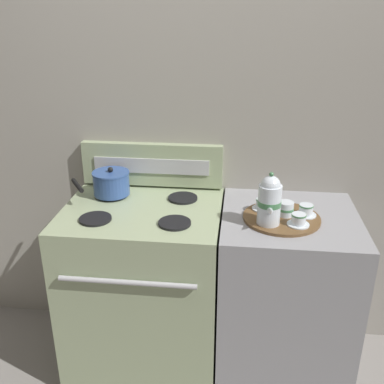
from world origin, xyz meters
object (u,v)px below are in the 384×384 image
(serving_tray, at_px, (281,218))
(teacup_right, at_px, (263,204))
(teacup_front, at_px, (299,220))
(stove, at_px, (145,287))
(teapot, at_px, (270,200))
(creamer_jug, at_px, (286,209))
(saucepan, at_px, (111,183))
(teacup_left, at_px, (306,210))

(serving_tray, xyz_separation_m, teacup_right, (-0.09, 0.07, 0.03))
(teacup_right, distance_m, teacup_front, 0.22)
(stove, xyz_separation_m, teacup_front, (0.74, -0.12, 0.50))
(teapot, distance_m, creamer_jug, 0.15)
(saucepan, height_order, teacup_right, saucepan)
(serving_tray, height_order, teacup_right, teacup_right)
(teacup_front, bearing_deg, saucepan, 164.59)
(serving_tray, distance_m, teacup_front, 0.11)
(teapot, bearing_deg, teacup_right, 97.79)
(saucepan, distance_m, creamer_jug, 0.90)
(stove, bearing_deg, teacup_right, 3.44)
(stove, height_order, teacup_right, teacup_right)
(teapot, bearing_deg, serving_tray, 49.24)
(saucepan, bearing_deg, teacup_front, -15.41)
(serving_tray, bearing_deg, teapot, -130.76)
(teacup_front, relative_size, creamer_jug, 1.36)
(stove, bearing_deg, teapot, -10.67)
(saucepan, height_order, creamer_jug, saucepan)
(saucepan, bearing_deg, stove, -36.72)
(creamer_jug, bearing_deg, teacup_left, 6.38)
(serving_tray, xyz_separation_m, creamer_jug, (0.02, 0.02, 0.04))
(stove, distance_m, creamer_jug, 0.86)
(serving_tray, bearing_deg, creamer_jug, 41.07)
(teapot, height_order, teacup_front, teapot)
(serving_tray, xyz_separation_m, teacup_front, (0.07, -0.08, 0.03))
(teacup_right, relative_size, creamer_jug, 1.36)
(saucepan, distance_m, teapot, 0.84)
(teacup_left, bearing_deg, creamer_jug, -173.62)
(saucepan, relative_size, teacup_left, 2.96)
(saucepan, relative_size, teacup_right, 2.96)
(teacup_front, bearing_deg, stove, 171.14)
(stove, distance_m, teacup_left, 0.93)
(stove, xyz_separation_m, teacup_right, (0.59, 0.04, 0.50))
(teacup_front, distance_m, creamer_jug, 0.11)
(teacup_right, height_order, creamer_jug, creamer_jug)
(stove, xyz_separation_m, serving_tray, (0.67, -0.04, 0.46))
(stove, relative_size, teacup_left, 9.27)
(stove, distance_m, saucepan, 0.58)
(teacup_left, relative_size, teacup_front, 1.00)
(creamer_jug, bearing_deg, teacup_front, -62.53)
(teacup_front, xyz_separation_m, creamer_jug, (-0.05, 0.09, 0.01))
(serving_tray, height_order, teacup_front, teacup_front)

